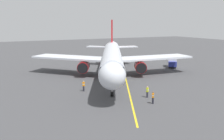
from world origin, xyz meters
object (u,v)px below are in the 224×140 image
Objects in this scene: ground_crew_marshaller at (153,97)px; baggage_cart_portside at (118,64)px; ground_crew_loader at (84,86)px; airplane at (112,57)px; box_truck_near_nose at (172,62)px; ground_crew_wing_walker at (147,92)px.

ground_crew_marshaller is 30.81m from baggage_cart_portside.
ground_crew_loader is at bearing 48.90° from baggage_cart_portside.
airplane is at bearing 56.50° from baggage_cart_portside.
ground_crew_loader is 24.77m from baggage_cart_portside.
baggage_cart_portside is at bearing -131.10° from ground_crew_loader.
box_truck_near_nose is 13.36m from baggage_cart_portside.
baggage_cart_portside is at bearing -123.50° from airplane.
ground_crew_wing_walker is 1.00× the size of ground_crew_loader.
ground_crew_loader is (7.13, -7.60, 0.00)m from ground_crew_wing_walker.
box_truck_near_nose reaches higher than ground_crew_wing_walker.
ground_crew_marshaller is at bearing 45.59° from box_truck_near_nose.
ground_crew_wing_walker is 27.80m from box_truck_near_nose.
airplane is 21.91× the size of ground_crew_loader.
ground_crew_marshaller is (2.85, 18.03, -3.12)m from airplane.
baggage_cart_portside is (-7.31, -11.05, -3.35)m from airplane.
airplane is 12.74× the size of baggage_cart_portside.
ground_crew_wing_walker is at bearing -109.68° from ground_crew_marshaller.
box_truck_near_nose is (-27.45, -11.36, 0.50)m from ground_crew_loader.
ground_crew_loader is (8.97, 7.62, -3.12)m from airplane.
airplane is at bearing -98.98° from ground_crew_marshaller.
airplane is at bearing -96.91° from ground_crew_wing_walker.
airplane is 7.70× the size of box_truck_near_nose.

